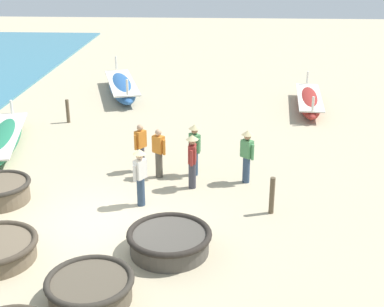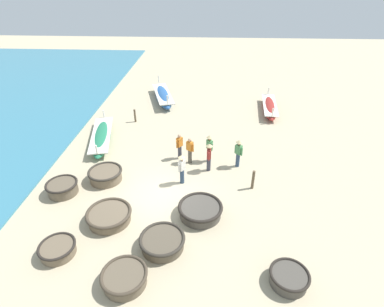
% 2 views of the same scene
% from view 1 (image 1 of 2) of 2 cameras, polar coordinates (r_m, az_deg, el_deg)
% --- Properties ---
extents(ground_plane, '(80.00, 80.00, 0.00)m').
position_cam_1_polar(ground_plane, '(14.31, -9.28, -7.16)').
color(ground_plane, '#BCAD8C').
extents(coracle_tilted, '(2.01, 2.01, 0.55)m').
position_cam_1_polar(coracle_tilted, '(12.71, -2.43, -9.26)').
color(coracle_tilted, '#4C473F').
rests_on(coracle_tilted, ground).
extents(coracle_center, '(1.83, 1.83, 0.54)m').
position_cam_1_polar(coracle_center, '(11.38, -10.82, -13.88)').
color(coracle_center, brown).
rests_on(coracle_center, ground).
extents(long_boat_blue_hull, '(2.62, 5.59, 1.37)m').
position_cam_1_polar(long_boat_blue_hull, '(25.80, -7.50, 7.05)').
color(long_boat_blue_hull, '#285693').
rests_on(long_boat_blue_hull, ground).
extents(long_boat_ochre_hull, '(1.43, 4.90, 1.15)m').
position_cam_1_polar(long_boat_ochre_hull, '(24.01, 12.38, 5.48)').
color(long_boat_ochre_hull, maroon).
rests_on(long_boat_ochre_hull, ground).
extents(long_boat_white_hull, '(2.26, 5.50, 1.03)m').
position_cam_1_polar(long_boat_white_hull, '(20.12, -19.51, 1.46)').
color(long_boat_white_hull, '#237551').
rests_on(long_boat_white_hull, ground).
extents(fisherman_standing_right, '(0.36, 0.53, 1.67)m').
position_cam_1_polar(fisherman_standing_right, '(15.58, 0.02, -0.48)').
color(fisherman_standing_right, '#383842').
rests_on(fisherman_standing_right, ground).
extents(fisherman_crouching, '(0.37, 0.46, 1.67)m').
position_cam_1_polar(fisherman_crouching, '(14.61, -5.55, -2.14)').
color(fisherman_crouching, '#2D425B').
rests_on(fisherman_crouching, ground).
extents(fisherman_by_coracle, '(0.45, 0.38, 1.57)m').
position_cam_1_polar(fisherman_by_coracle, '(16.38, -3.57, 0.16)').
color(fisherman_by_coracle, '#4C473D').
rests_on(fisherman_by_coracle, ground).
extents(fisherman_standing_left, '(0.38, 0.45, 1.57)m').
position_cam_1_polar(fisherman_standing_left, '(16.85, -5.49, 0.74)').
color(fisherman_standing_left, '#383842').
rests_on(fisherman_standing_left, ground).
extents(fisherman_hauling, '(0.41, 0.39, 1.67)m').
position_cam_1_polar(fisherman_hauling, '(16.04, 5.88, 0.07)').
color(fisherman_hauling, '#2D425B').
rests_on(fisherman_hauling, ground).
extents(fisherman_with_hat, '(0.38, 0.44, 1.67)m').
position_cam_1_polar(fisherman_with_hat, '(16.46, 0.28, 0.77)').
color(fisherman_with_hat, '#2D425B').
rests_on(fisherman_with_hat, ground).
extents(mooring_post_inland, '(0.14, 0.14, 0.96)m').
position_cam_1_polar(mooring_post_inland, '(22.13, -13.12, 4.42)').
color(mooring_post_inland, brown).
rests_on(mooring_post_inland, ground).
extents(mooring_post_mid_beach, '(0.14, 0.14, 1.04)m').
position_cam_1_polar(mooring_post_mid_beach, '(14.47, 8.52, -4.45)').
color(mooring_post_mid_beach, brown).
rests_on(mooring_post_mid_beach, ground).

